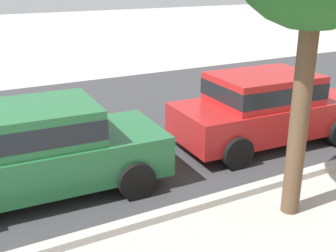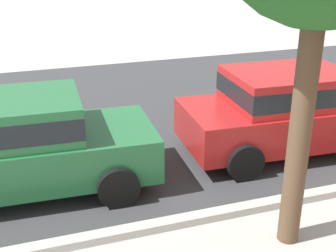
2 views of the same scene
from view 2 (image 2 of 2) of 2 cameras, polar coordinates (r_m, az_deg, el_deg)
street_surface at (r=11.85m, az=12.26°, el=3.68°), size 60.00×9.00×0.01m
parked_car_green at (r=7.28m, az=-18.51°, el=-2.04°), size 4.17×2.07×1.56m
parked_car_red at (r=8.63m, az=15.21°, el=2.18°), size 4.17×2.07×1.56m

